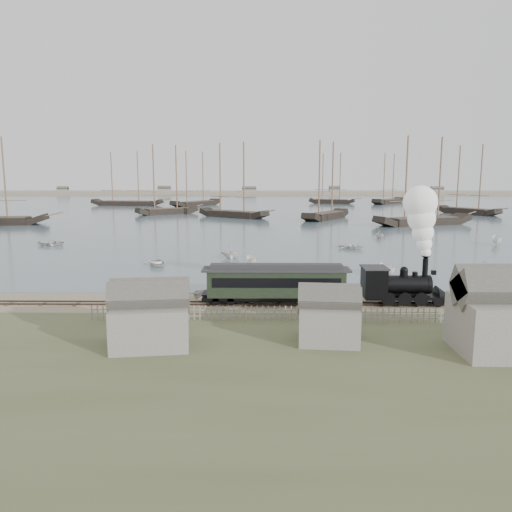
{
  "coord_description": "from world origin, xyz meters",
  "views": [
    {
      "loc": [
        -2.6,
        -44.94,
        11.33
      ],
      "look_at": [
        -3.15,
        3.17,
        3.5
      ],
      "focal_mm": 35.0,
      "sensor_mm": 36.0,
      "label": 1
    }
  ],
  "objects": [
    {
      "name": "picket_fence_east",
      "position": [
        12.5,
        -7.5,
        0.0
      ],
      "size": [
        15.0,
        0.1,
        1.2
      ],
      "primitive_type": null,
      "color": "slate",
      "rests_on": "ground"
    },
    {
      "name": "shed_left",
      "position": [
        -10.0,
        -13.0,
        0.0
      ],
      "size": [
        5.0,
        4.0,
        4.1
      ],
      "primitive_type": null,
      "color": "slate",
      "rests_on": "ground"
    },
    {
      "name": "harbor_water",
      "position": [
        0.0,
        170.0,
        0.03
      ],
      "size": [
        600.0,
        336.0,
        0.06
      ],
      "primitive_type": "cube",
      "color": "#495E68",
      "rests_on": "ground"
    },
    {
      "name": "rowboat_8",
      "position": [
        11.49,
        10.4,
        0.73
      ],
      "size": [
        3.51,
        1.44,
        1.34
      ],
      "primitive_type": "imported",
      "rotation": [
        0.0,
        0.0,
        3.18
      ],
      "color": "white",
      "rests_on": "harbor_water"
    },
    {
      "name": "rowboat_3",
      "position": [
        11.23,
        31.27,
        0.46
      ],
      "size": [
        4.22,
        4.72,
        0.81
      ],
      "primitive_type": "imported",
      "rotation": [
        0.0,
        0.0,
        1.11
      ],
      "color": "white",
      "rests_on": "harbor_water"
    },
    {
      "name": "schooner_2",
      "position": [
        -10.26,
        89.16,
        10.06
      ],
      "size": [
        19.93,
        16.0,
        20.0
      ],
      "primitive_type": null,
      "rotation": [
        0.0,
        0.0,
        -0.61
      ],
      "color": "black",
      "rests_on": "harbor_water"
    },
    {
      "name": "schooner_4",
      "position": [
        34.25,
        69.16,
        10.06
      ],
      "size": [
        24.67,
        14.34,
        20.0
      ],
      "primitive_type": null,
      "rotation": [
        0.0,
        0.0,
        0.38
      ],
      "color": "black",
      "rests_on": "harbor_water"
    },
    {
      "name": "far_spit",
      "position": [
        0.0,
        250.0,
        0.0
      ],
      "size": [
        500.0,
        20.0,
        1.8
      ],
      "primitive_type": "cube",
      "color": "gray",
      "rests_on": "ground"
    },
    {
      "name": "rowboat_5",
      "position": [
        35.59,
        35.83,
        0.81
      ],
      "size": [
        4.16,
        2.85,
        1.51
      ],
      "primitive_type": "imported",
      "rotation": [
        0.0,
        0.0,
        2.75
      ],
      "color": "white",
      "rests_on": "harbor_water"
    },
    {
      "name": "schooner_6",
      "position": [
        -52.84,
        141.23,
        10.06
      ],
      "size": [
        27.25,
        9.83,
        20.0
      ],
      "primitive_type": null,
      "rotation": [
        0.0,
        0.0,
        -0.14
      ],
      "color": "black",
      "rests_on": "harbor_water"
    },
    {
      "name": "shed_mid",
      "position": [
        2.0,
        -12.0,
        0.0
      ],
      "size": [
        4.0,
        3.5,
        3.6
      ],
      "primitive_type": null,
      "color": "slate",
      "rests_on": "ground"
    },
    {
      "name": "schooner_3",
      "position": [
        14.04,
        84.18,
        10.06
      ],
      "size": [
        14.88,
        19.66,
        20.0
      ],
      "primitive_type": null,
      "rotation": [
        0.0,
        0.0,
        1.0
      ],
      "color": "black",
      "rests_on": "harbor_water"
    },
    {
      "name": "locomotive",
      "position": [
        10.9,
        -2.0,
        4.64
      ],
      "size": [
        8.08,
        3.02,
        10.07
      ],
      "color": "black",
      "rests_on": "ground"
    },
    {
      "name": "beached_dinghy",
      "position": [
        -6.74,
        0.13,
        0.44
      ],
      "size": [
        3.44,
        4.53,
        0.88
      ],
      "primitive_type": "imported",
      "rotation": [
        0.0,
        0.0,
        1.48
      ],
      "color": "white",
      "rests_on": "ground"
    },
    {
      "name": "schooner_7",
      "position": [
        -26.79,
        139.23,
        10.06
      ],
      "size": [
        17.55,
        22.14,
        20.0
      ],
      "primitive_type": null,
      "rotation": [
        0.0,
        0.0,
        0.97
      ],
      "color": "black",
      "rests_on": "harbor_water"
    },
    {
      "name": "rowboat_1",
      "position": [
        -6.79,
        22.72,
        0.84
      ],
      "size": [
        2.73,
        3.11,
        1.55
      ],
      "primitive_type": "imported",
      "rotation": [
        0.0,
        0.0,
        1.51
      ],
      "color": "white",
      "rests_on": "harbor_water"
    },
    {
      "name": "rowboat_2",
      "position": [
        -3.9,
        16.17,
        0.68
      ],
      "size": [
        3.35,
        1.66,
        1.24
      ],
      "primitive_type": "imported",
      "rotation": [
        0.0,
        0.0,
        3.29
      ],
      "color": "white",
      "rests_on": "harbor_water"
    },
    {
      "name": "rowboat_4",
      "position": [
        23.36,
        12.52,
        0.83
      ],
      "size": [
        3.69,
        3.82,
        1.54
      ],
      "primitive_type": "imported",
      "rotation": [
        0.0,
        0.0,
        5.27
      ],
      "color": "white",
      "rests_on": "harbor_water"
    },
    {
      "name": "shed_right",
      "position": [
        13.0,
        -14.0,
        0.0
      ],
      "size": [
        6.0,
        5.0,
        5.1
      ],
      "primitive_type": null,
      "color": "slate",
      "rests_on": "ground"
    },
    {
      "name": "schooner_8",
      "position": [
        25.18,
        153.97,
        10.06
      ],
      "size": [
        18.24,
        9.47,
        20.0
      ],
      "primitive_type": null,
      "rotation": [
        0.0,
        0.0,
        -0.32
      ],
      "color": "black",
      "rests_on": "harbor_water"
    },
    {
      "name": "ground",
      "position": [
        0.0,
        0.0,
        0.0
      ],
      "size": [
        600.0,
        600.0,
        0.0
      ],
      "primitive_type": "plane",
      "color": "gray",
      "rests_on": "ground"
    },
    {
      "name": "rowboat_6",
      "position": [
        -37.06,
        34.77,
        0.52
      ],
      "size": [
        3.83,
        4.88,
        0.92
      ],
      "primitive_type": "imported",
      "rotation": [
        0.0,
        0.0,
        4.55
      ],
      "color": "white",
      "rests_on": "harbor_water"
    },
    {
      "name": "schooner_1",
      "position": [
        -30.04,
        99.74,
        10.06
      ],
      "size": [
        17.43,
        14.39,
        20.0
      ],
      "primitive_type": null,
      "rotation": [
        0.0,
        0.0,
        0.63
      ],
      "color": "black",
      "rests_on": "harbor_water"
    },
    {
      "name": "rowboat_0",
      "position": [
        -15.81,
        16.58,
        0.47
      ],
      "size": [
        4.71,
        4.07,
        0.82
      ],
      "primitive_type": "imported",
      "rotation": [
        0.0,
        0.0,
        0.37
      ],
      "color": "white",
      "rests_on": "harbor_water"
    },
    {
      "name": "schooner_5",
      "position": [
        57.48,
        100.81,
        10.06
      ],
      "size": [
        13.77,
        18.72,
        20.0
      ],
      "primitive_type": null,
      "rotation": [
        0.0,
        0.0,
        -1.02
      ],
      "color": "black",
      "rests_on": "harbor_water"
    },
    {
      "name": "picket_fence_west",
      "position": [
        -6.5,
        -7.0,
        0.0
      ],
      "size": [
        19.0,
        0.1,
        1.2
      ],
      "primitive_type": null,
      "color": "slate",
      "rests_on": "ground"
    },
    {
      "name": "rail_track",
      "position": [
        0.0,
        -2.0,
        0.04
      ],
      "size": [
        120.0,
        1.8,
        0.16
      ],
      "color": "#39271F",
      "rests_on": "ground"
    },
    {
      "name": "passenger_coach",
      "position": [
        -1.32,
        -2.0,
        1.99
      ],
      "size": [
        12.91,
        2.49,
        3.14
      ],
      "color": "black",
      "rests_on": "ground"
    },
    {
      "name": "rowboat_7",
      "position": [
        18.68,
        44.51,
        0.78
      ],
      "size": [
        3.09,
        2.79,
        1.44
      ],
      "primitive_type": "imported",
      "rotation": [
        0.0,
        0.0,
        0.17
      ],
      "color": "white",
      "rests_on": "harbor_water"
    },
    {
      "name": "schooner_9",
      "position": [
        47.89,
        155.11,
        10.06
      ],
      "size": [
        17.13,
        19.07,
        20.0
      ],
      "primitive_type": null,
      "rotation": [
        0.0,
        0.0,
        0.87
      ],
      "color": "black",
      "rests_on": "harbor_water"
    }
  ]
}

